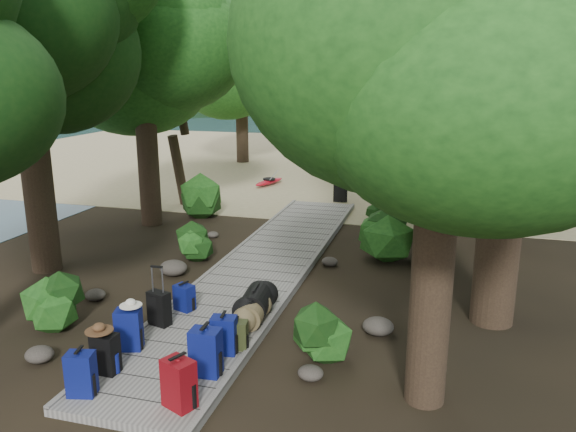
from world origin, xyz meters
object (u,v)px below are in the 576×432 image
(backpack_left_a, at_px, (81,372))
(backpack_right_d, at_px, (237,333))
(kayak, at_px, (269,181))
(backpack_left_d, at_px, (184,296))
(backpack_right_b, at_px, (206,350))
(sun_lounger, at_px, (442,187))
(suitcase_on_boardwalk, at_px, (159,308))
(backpack_left_b, at_px, (105,351))
(duffel_right_khaki, at_px, (252,312))
(backpack_left_c, at_px, (129,327))
(duffel_right_black, at_px, (256,302))
(lone_suitcase_on_sand, at_px, (340,191))
(backpack_right_a, at_px, (179,381))
(backpack_right_c, at_px, (224,333))

(backpack_left_a, distance_m, backpack_right_d, 2.28)
(backpack_right_d, height_order, kayak, backpack_right_d)
(backpack_left_d, bearing_deg, backpack_right_b, -37.85)
(backpack_right_d, xyz_separation_m, sun_lounger, (2.84, 12.65, -0.07))
(suitcase_on_boardwalk, bearing_deg, backpack_right_b, -25.83)
(backpack_left_b, height_order, sun_lounger, backpack_left_b)
(backpack_left_d, height_order, duffel_right_khaki, backpack_left_d)
(duffel_right_khaki, distance_m, sun_lounger, 12.15)
(backpack_right_b, bearing_deg, sun_lounger, 75.32)
(backpack_right_d, height_order, sun_lounger, backpack_right_d)
(sun_lounger, bearing_deg, backpack_left_a, -130.77)
(backpack_left_a, distance_m, sun_lounger, 15.02)
(backpack_left_b, xyz_separation_m, backpack_left_c, (-0.05, 0.70, 0.03))
(duffel_right_khaki, height_order, sun_lounger, sun_lounger)
(backpack_left_c, height_order, suitcase_on_boardwalk, backpack_left_c)
(backpack_left_c, distance_m, duffel_right_black, 2.19)
(backpack_right_d, bearing_deg, sun_lounger, 68.15)
(backpack_left_c, height_order, lone_suitcase_on_sand, backpack_left_c)
(backpack_left_c, relative_size, lone_suitcase_on_sand, 1.00)
(backpack_right_a, xyz_separation_m, duffel_right_black, (0.05, 2.81, -0.10))
(backpack_left_c, height_order, backpack_left_d, backpack_left_c)
(backpack_right_d, xyz_separation_m, lone_suitcase_on_sand, (-0.37, 10.61, 0.01))
(backpack_left_b, height_order, kayak, backpack_left_b)
(backpack_right_b, height_order, suitcase_on_boardwalk, backpack_right_b)
(lone_suitcase_on_sand, bearing_deg, backpack_left_a, -102.06)
(backpack_right_c, distance_m, duffel_right_khaki, 1.05)
(backpack_right_a, xyz_separation_m, duffel_right_khaki, (0.10, 2.49, -0.14))
(duffel_right_black, bearing_deg, kayak, 100.63)
(backpack_left_d, height_order, backpack_right_d, backpack_left_d)
(backpack_left_d, relative_size, backpack_right_c, 0.80)
(duffel_right_black, bearing_deg, backpack_left_b, -126.86)
(backpack_left_b, bearing_deg, duffel_right_khaki, 56.81)
(backpack_right_a, xyz_separation_m, suitcase_on_boardwalk, (-1.37, 2.05, -0.07))
(backpack_right_c, relative_size, sun_lounger, 0.37)
(backpack_left_b, relative_size, lone_suitcase_on_sand, 0.90)
(duffel_right_black, xyz_separation_m, lone_suitcase_on_sand, (-0.27, 9.43, 0.00))
(backpack_left_c, relative_size, duffel_right_black, 0.89)
(backpack_right_d, distance_m, sun_lounger, 12.97)
(duffel_right_khaki, bearing_deg, suitcase_on_boardwalk, -168.10)
(backpack_left_a, bearing_deg, backpack_right_c, 35.76)
(backpack_right_b, distance_m, duffel_right_khaki, 1.69)
(backpack_right_a, relative_size, lone_suitcase_on_sand, 1.00)
(backpack_left_b, bearing_deg, kayak, 100.80)
(sun_lounger, bearing_deg, duffel_right_khaki, -127.78)
(duffel_right_khaki, xyz_separation_m, sun_lounger, (2.89, 11.80, -0.04))
(suitcase_on_boardwalk, xyz_separation_m, sun_lounger, (4.36, 12.23, -0.11))
(duffel_right_khaki, bearing_deg, backpack_right_d, -91.08)
(sun_lounger, bearing_deg, lone_suitcase_on_sand, -171.52)
(backpack_left_a, relative_size, backpack_right_c, 1.03)
(backpack_left_a, relative_size, duffel_right_khaki, 1.02)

